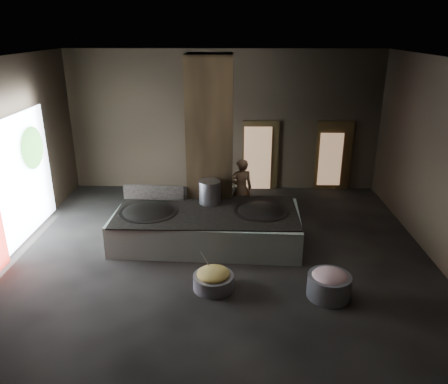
{
  "coord_description": "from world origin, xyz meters",
  "views": [
    {
      "loc": [
        0.36,
        -9.46,
        5.12
      ],
      "look_at": [
        0.1,
        0.73,
        1.25
      ],
      "focal_mm": 35.0,
      "sensor_mm": 36.0,
      "label": 1
    }
  ],
  "objects_px": {
    "stock_pot": "(210,192)",
    "meat_basin": "(329,286)",
    "hearth_platform": "(207,227)",
    "wok_right": "(261,214)",
    "veg_basin": "(214,282)",
    "cook": "(241,189)",
    "wok_left": "(148,214)"
  },
  "relations": [
    {
      "from": "veg_basin",
      "to": "meat_basin",
      "type": "distance_m",
      "value": 2.35
    },
    {
      "from": "wok_left",
      "to": "cook",
      "type": "xyz_separation_m",
      "value": [
        2.32,
        1.54,
        0.12
      ]
    },
    {
      "from": "veg_basin",
      "to": "meat_basin",
      "type": "xyz_separation_m",
      "value": [
        2.34,
        -0.22,
        0.08
      ]
    },
    {
      "from": "stock_pot",
      "to": "meat_basin",
      "type": "xyz_separation_m",
      "value": [
        2.55,
        -2.91,
        -0.89
      ]
    },
    {
      "from": "stock_pot",
      "to": "veg_basin",
      "type": "relative_size",
      "value": 0.71
    },
    {
      "from": "wok_left",
      "to": "wok_right",
      "type": "bearing_deg",
      "value": 2.05
    },
    {
      "from": "hearth_platform",
      "to": "wok_right",
      "type": "bearing_deg",
      "value": 4.79
    },
    {
      "from": "wok_left",
      "to": "veg_basin",
      "type": "relative_size",
      "value": 1.7
    },
    {
      "from": "veg_basin",
      "to": "stock_pot",
      "type": "bearing_deg",
      "value": 94.61
    },
    {
      "from": "hearth_platform",
      "to": "meat_basin",
      "type": "height_order",
      "value": "hearth_platform"
    },
    {
      "from": "cook",
      "to": "hearth_platform",
      "type": "bearing_deg",
      "value": 46.2
    },
    {
      "from": "hearth_platform",
      "to": "meat_basin",
      "type": "xyz_separation_m",
      "value": [
        2.6,
        -2.36,
        -0.16
      ]
    },
    {
      "from": "hearth_platform",
      "to": "cook",
      "type": "relative_size",
      "value": 2.62
    },
    {
      "from": "stock_pot",
      "to": "wok_left",
      "type": "bearing_deg",
      "value": -158.2
    },
    {
      "from": "hearth_platform",
      "to": "cook",
      "type": "distance_m",
      "value": 1.79
    },
    {
      "from": "hearth_platform",
      "to": "veg_basin",
      "type": "bearing_deg",
      "value": -80.23
    },
    {
      "from": "cook",
      "to": "wok_left",
      "type": "bearing_deg",
      "value": 20.11
    },
    {
      "from": "wok_left",
      "to": "stock_pot",
      "type": "bearing_deg",
      "value": 21.8
    },
    {
      "from": "hearth_platform",
      "to": "stock_pot",
      "type": "relative_size",
      "value": 7.67
    },
    {
      "from": "wok_right",
      "to": "cook",
      "type": "relative_size",
      "value": 0.77
    },
    {
      "from": "wok_right",
      "to": "stock_pot",
      "type": "relative_size",
      "value": 2.25
    },
    {
      "from": "meat_basin",
      "to": "hearth_platform",
      "type": "bearing_deg",
      "value": 137.78
    },
    {
      "from": "hearth_platform",
      "to": "wok_left",
      "type": "distance_m",
      "value": 1.49
    },
    {
      "from": "cook",
      "to": "meat_basin",
      "type": "height_order",
      "value": "cook"
    },
    {
      "from": "cook",
      "to": "veg_basin",
      "type": "distance_m",
      "value": 3.74
    },
    {
      "from": "wok_left",
      "to": "cook",
      "type": "height_order",
      "value": "cook"
    },
    {
      "from": "wok_right",
      "to": "veg_basin",
      "type": "xyz_separation_m",
      "value": [
        -1.08,
        -2.19,
        -0.59
      ]
    },
    {
      "from": "stock_pot",
      "to": "cook",
      "type": "relative_size",
      "value": 0.34
    },
    {
      "from": "hearth_platform",
      "to": "veg_basin",
      "type": "relative_size",
      "value": 5.41
    },
    {
      "from": "stock_pot",
      "to": "meat_basin",
      "type": "bearing_deg",
      "value": -48.76
    },
    {
      "from": "wok_right",
      "to": "veg_basin",
      "type": "bearing_deg",
      "value": -116.35
    },
    {
      "from": "wok_right",
      "to": "cook",
      "type": "bearing_deg",
      "value": 108.37
    }
  ]
}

